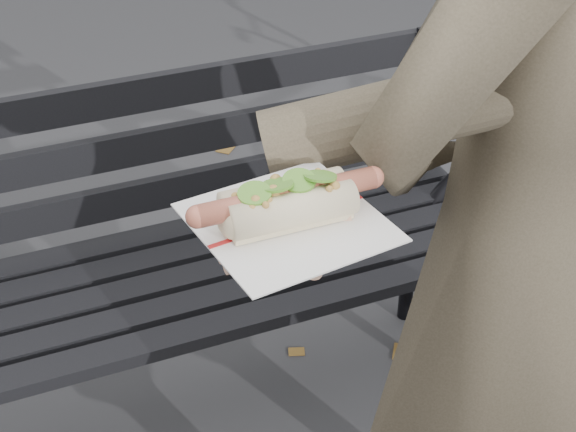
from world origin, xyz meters
The scene contains 3 objects.
park_bench centered at (0.10, 0.89, 0.52)m, with size 1.50×0.44×0.88m.
person centered at (0.44, 0.13, 0.91)m, with size 0.67×0.44×1.82m, color #423B2C.
held_hotdog centered at (0.23, 0.10, 1.19)m, with size 0.64×0.31×0.20m.
Camera 1 is at (-0.27, -0.69, 1.69)m, focal length 55.00 mm.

